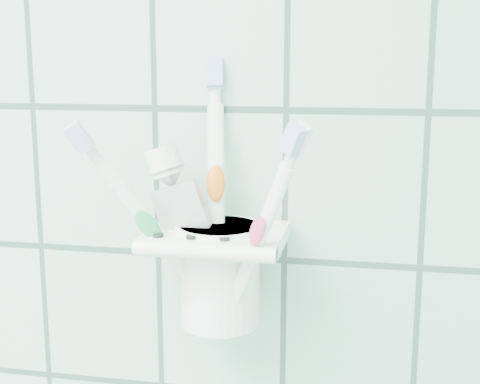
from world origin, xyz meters
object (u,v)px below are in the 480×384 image
object	(u,v)px
toothbrush_blue	(216,188)
toothbrush_orange	(226,207)
cup	(220,270)
toothpaste_tube	(216,217)
toothbrush_pink	(219,199)
holder_bracket	(217,239)

from	to	relation	value
toothbrush_blue	toothbrush_orange	size ratio (longest dim) A/B	1.17
cup	toothbrush_orange	bearing A→B (deg)	-61.05
toothpaste_tube	toothbrush_pink	bearing A→B (deg)	55.13
cup	toothpaste_tube	world-z (taller)	toothpaste_tube
toothpaste_tube	toothbrush_orange	bearing A→B (deg)	-35.44
toothbrush_blue	toothpaste_tube	bearing A→B (deg)	95.09
cup	toothbrush_blue	xyz separation A→B (m)	(0.00, -0.01, 0.07)
cup	toothbrush_pink	xyz separation A→B (m)	(0.00, -0.01, 0.06)
cup	toothpaste_tube	xyz separation A→B (m)	(-0.00, -0.01, 0.05)
cup	toothbrush_orange	distance (m)	0.06
holder_bracket	cup	distance (m)	0.03
toothpaste_tube	holder_bracket	bearing A→B (deg)	95.15
holder_bracket	toothbrush_orange	xyz separation A→B (m)	(0.01, -0.01, 0.03)
toothbrush_blue	holder_bracket	bearing A→B (deg)	92.02
holder_bracket	toothpaste_tube	xyz separation A→B (m)	(0.00, -0.01, 0.02)
toothbrush_blue	toothbrush_orange	distance (m)	0.02
toothpaste_tube	cup	bearing A→B (deg)	82.71
toothbrush_orange	toothbrush_pink	bearing A→B (deg)	165.31
toothbrush_pink	toothpaste_tube	size ratio (longest dim) A/B	1.18
toothbrush_orange	toothpaste_tube	size ratio (longest dim) A/B	1.16
toothbrush_blue	toothbrush_orange	xyz separation A→B (m)	(0.01, -0.00, -0.01)
holder_bracket	cup	bearing A→B (deg)	65.29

